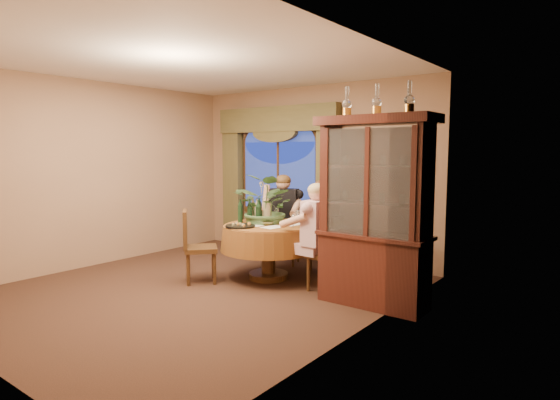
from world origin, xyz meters
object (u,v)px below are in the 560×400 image
Objects in this scene: oil_lamp_right at (409,97)px; wine_bottle_1 at (240,211)px; wine_bottle_3 at (257,211)px; chair_back_right at (327,239)px; stoneware_vase at (267,213)px; olive_bowl at (268,223)px; wine_bottle_5 at (259,210)px; oil_lamp_center at (377,100)px; person_pink at (318,237)px; centerpiece_plant at (268,181)px; wine_bottle_4 at (250,211)px; chair_back at (285,233)px; dining_table at (268,252)px; oil_lamp_left at (347,102)px; person_scarf at (323,227)px; chair_right at (327,253)px; china_cabinet at (374,212)px; chair_front_left at (201,247)px; wine_bottle_0 at (258,212)px; wine_bottle_2 at (253,210)px; person_back at (284,220)px.

wine_bottle_1 is (-2.45, 0.06, -1.39)m from oil_lamp_right.
wine_bottle_3 is (0.21, 0.12, 0.00)m from wine_bottle_1.
chair_back_right is 0.98m from stoneware_vase.
olive_bowl is 0.40m from wine_bottle_5.
oil_lamp_center reaches higher than person_pink.
centerpiece_plant is 2.96× the size of wine_bottle_4.
wine_bottle_5 reaches higher than chair_back.
centerpiece_plant is 0.46m from wine_bottle_5.
dining_table is 0.88m from person_pink.
oil_lamp_left is 2.23m from chair_back_right.
centerpiece_plant is (-1.38, 0.27, -0.98)m from oil_lamp_left.
person_scarf is at bearing 124.18° from chair_back_right.
wine_bottle_4 is (-1.25, -0.05, 0.44)m from chair_right.
wine_bottle_1 is 1.00× the size of wine_bottle_4.
olive_bowl is at bearing -16.45° from wine_bottle_3.
china_cabinet reaches higher than olive_bowl.
wine_bottle_0 is (0.47, 0.64, 0.44)m from chair_front_left.
chair_back is at bearing 153.92° from china_cabinet.
wine_bottle_5 is at bearing 87.75° from wine_bottle_4.
wine_bottle_1 is at bearing 178.34° from china_cabinet.
wine_bottle_0 reaches higher than chair_back.
oil_lamp_center is at bearing 177.27° from person_scarf.
olive_bowl is 0.29m from wine_bottle_3.
wine_bottle_5 is at bearing 62.77° from wine_bottle_2.
china_cabinet reaches higher than wine_bottle_0.
oil_lamp_right is 2.35m from centerpiece_plant.
wine_bottle_5 is (0.03, -0.65, 0.44)m from chair_back.
chair_back is 2.91× the size of wine_bottle_4.
china_cabinet is at bearing -103.99° from chair_right.
stoneware_vase is 0.86× the size of wine_bottle_5.
person_scarf is 1.03m from wine_bottle_2.
chair_back is 0.79m from wine_bottle_5.
wine_bottle_2 is at bearing 65.59° from person_back.
oil_lamp_center is 2.20m from person_scarf.
chair_right is at bearing 125.96° from person_back.
person_scarf is 4.08× the size of wine_bottle_2.
chair_right is at bearing 171.46° from oil_lamp_right.
oil_lamp_left is 1.98m from olive_bowl.
chair_front_left is (-1.88, -0.54, -1.83)m from oil_lamp_left.
wine_bottle_3 is at bearing 76.84° from person_scarf.
chair_back is 0.71× the size of person_scarf.
olive_bowl is at bearing 6.04° from wine_bottle_1.
person_back is 4.93× the size of stoneware_vase.
centerpiece_plant reaches higher than chair_front_left.
chair_front_left is at bearing -168.43° from oil_lamp_right.
chair_front_left is 0.71× the size of person_scarf.
oil_lamp_right reaches higher than dining_table.
oil_lamp_right is at bearing 135.53° from person_back.
oil_lamp_right is 2.00× the size of olive_bowl.
wine_bottle_4 is 1.00× the size of wine_bottle_5.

